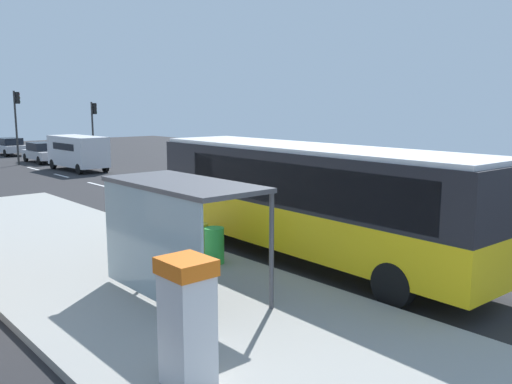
% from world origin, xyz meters
% --- Properties ---
extents(ground_plane, '(56.00, 92.00, 0.04)m').
position_xyz_m(ground_plane, '(0.00, 14.00, -0.02)').
color(ground_plane, '#262628').
extents(sidewalk_platform, '(6.20, 30.00, 0.18)m').
position_xyz_m(sidewalk_platform, '(-6.40, 2.00, 0.09)').
color(sidewalk_platform, '#999993').
rests_on(sidewalk_platform, ground).
extents(lane_stripe_seg_1, '(0.16, 2.20, 0.01)m').
position_xyz_m(lane_stripe_seg_1, '(0.25, -1.00, 0.01)').
color(lane_stripe_seg_1, silver).
rests_on(lane_stripe_seg_1, ground).
extents(lane_stripe_seg_2, '(0.16, 2.20, 0.01)m').
position_xyz_m(lane_stripe_seg_2, '(0.25, 4.00, 0.01)').
color(lane_stripe_seg_2, silver).
rests_on(lane_stripe_seg_2, ground).
extents(lane_stripe_seg_3, '(0.16, 2.20, 0.01)m').
position_xyz_m(lane_stripe_seg_3, '(0.25, 9.00, 0.01)').
color(lane_stripe_seg_3, silver).
rests_on(lane_stripe_seg_3, ground).
extents(lane_stripe_seg_4, '(0.16, 2.20, 0.01)m').
position_xyz_m(lane_stripe_seg_4, '(0.25, 14.00, 0.01)').
color(lane_stripe_seg_4, silver).
rests_on(lane_stripe_seg_4, ground).
extents(lane_stripe_seg_5, '(0.16, 2.20, 0.01)m').
position_xyz_m(lane_stripe_seg_5, '(0.25, 19.00, 0.01)').
color(lane_stripe_seg_5, silver).
rests_on(lane_stripe_seg_5, ground).
extents(lane_stripe_seg_6, '(0.16, 2.20, 0.01)m').
position_xyz_m(lane_stripe_seg_6, '(0.25, 24.00, 0.01)').
color(lane_stripe_seg_6, silver).
rests_on(lane_stripe_seg_6, ground).
extents(lane_stripe_seg_7, '(0.16, 2.20, 0.01)m').
position_xyz_m(lane_stripe_seg_7, '(0.25, 29.00, 0.01)').
color(lane_stripe_seg_7, silver).
rests_on(lane_stripe_seg_7, ground).
extents(bus, '(2.84, 11.08, 3.21)m').
position_xyz_m(bus, '(-1.71, 1.27, 1.84)').
color(bus, yellow).
rests_on(bus, ground).
extents(white_van, '(2.18, 5.27, 2.30)m').
position_xyz_m(white_van, '(2.20, 25.91, 1.34)').
color(white_van, silver).
rests_on(white_van, ground).
extents(sedan_near, '(1.86, 4.41, 1.52)m').
position_xyz_m(sedan_near, '(2.30, 32.74, 0.79)').
color(sedan_near, '#B7B7BC').
rests_on(sedan_near, ground).
extents(sedan_far, '(2.05, 4.50, 1.52)m').
position_xyz_m(sedan_far, '(2.30, 40.94, 0.79)').
color(sedan_far, '#B7B7BC').
rests_on(sedan_far, ground).
extents(ticket_machine, '(0.66, 0.76, 1.94)m').
position_xyz_m(ticket_machine, '(-8.25, -2.49, 1.17)').
color(ticket_machine, silver).
rests_on(ticket_machine, sidewalk_platform).
extents(recycling_bin_green, '(0.52, 0.52, 0.95)m').
position_xyz_m(recycling_bin_green, '(-4.20, 2.26, 0.66)').
color(recycling_bin_green, green).
rests_on(recycling_bin_green, sidewalk_platform).
extents(recycling_bin_yellow, '(0.52, 0.52, 0.95)m').
position_xyz_m(recycling_bin_yellow, '(-4.20, 2.96, 0.66)').
color(recycling_bin_yellow, yellow).
rests_on(recycling_bin_yellow, sidewalk_platform).
extents(recycling_bin_red, '(0.52, 0.52, 0.95)m').
position_xyz_m(recycling_bin_red, '(-4.20, 3.66, 0.66)').
color(recycling_bin_red, red).
rests_on(recycling_bin_red, sidewalk_platform).
extents(recycling_bin_orange, '(0.52, 0.52, 0.95)m').
position_xyz_m(recycling_bin_orange, '(-4.20, 4.36, 0.66)').
color(recycling_bin_orange, orange).
rests_on(recycling_bin_orange, sidewalk_platform).
extents(traffic_light_near_side, '(0.49, 0.28, 4.58)m').
position_xyz_m(traffic_light_near_side, '(5.50, 30.52, 3.07)').
color(traffic_light_near_side, '#2D2D2D').
rests_on(traffic_light_near_side, ground).
extents(traffic_light_median, '(0.49, 0.28, 5.36)m').
position_xyz_m(traffic_light_median, '(0.40, 32.12, 3.54)').
color(traffic_light_median, '#2D2D2D').
rests_on(traffic_light_median, ground).
extents(bus_shelter, '(1.80, 4.00, 2.50)m').
position_xyz_m(bus_shelter, '(-6.41, 0.83, 2.10)').
color(bus_shelter, '#4C4C51').
rests_on(bus_shelter, sidewalk_platform).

